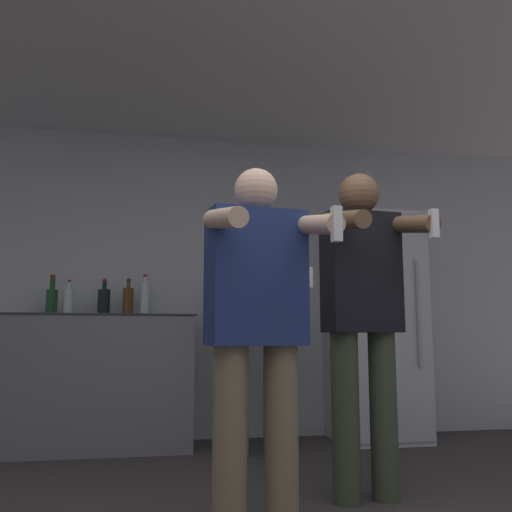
# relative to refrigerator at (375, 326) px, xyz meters

# --- Properties ---
(wall_back) EXTENTS (7.00, 0.06, 2.55)m
(wall_back) POSITION_rel_refrigerator_xyz_m (-1.33, 0.36, 0.35)
(wall_back) COLOR #B2B7BC
(wall_back) RESTS_ON ground_plane
(ceiling_slab) EXTENTS (7.00, 3.60, 0.05)m
(ceiling_slab) POSITION_rel_refrigerator_xyz_m (-1.33, -1.21, 1.65)
(ceiling_slab) COLOR silver
(ceiling_slab) RESTS_ON wall_back
(refrigerator) EXTENTS (0.70, 0.68, 1.84)m
(refrigerator) POSITION_rel_refrigerator_xyz_m (0.00, 0.00, 0.00)
(refrigerator) COLOR silver
(refrigerator) RESTS_ON ground_plane
(counter) EXTENTS (1.40, 0.64, 1.00)m
(counter) POSITION_rel_refrigerator_xyz_m (-2.20, 0.02, -0.42)
(counter) COLOR slate
(counter) RESTS_ON ground_plane
(bottle_amber_bourbon) EXTENTS (0.10, 0.10, 0.29)m
(bottle_amber_bourbon) POSITION_rel_refrigerator_xyz_m (-2.19, 0.11, 0.18)
(bottle_amber_bourbon) COLOR black
(bottle_amber_bourbon) RESTS_ON counter
(bottle_tall_gin) EXTENTS (0.08, 0.08, 0.27)m
(bottle_tall_gin) POSITION_rel_refrigerator_xyz_m (-2.46, 0.11, 0.18)
(bottle_tall_gin) COLOR silver
(bottle_tall_gin) RESTS_ON counter
(bottle_red_label) EXTENTS (0.08, 0.08, 0.29)m
(bottle_red_label) POSITION_rel_refrigerator_xyz_m (-2.01, 0.11, 0.19)
(bottle_red_label) COLOR #563314
(bottle_red_label) RESTS_ON counter
(bottle_brown_liquor) EXTENTS (0.08, 0.08, 0.33)m
(bottle_brown_liquor) POSITION_rel_refrigerator_xyz_m (-1.88, 0.11, 0.21)
(bottle_brown_liquor) COLOR silver
(bottle_brown_liquor) RESTS_ON counter
(bottle_dark_rum) EXTENTS (0.09, 0.09, 0.31)m
(bottle_dark_rum) POSITION_rel_refrigerator_xyz_m (-2.58, 0.11, 0.19)
(bottle_dark_rum) COLOR #194723
(bottle_dark_rum) RESTS_ON counter
(person_woman_foreground) EXTENTS (0.53, 0.55, 1.57)m
(person_woman_foreground) POSITION_rel_refrigerator_xyz_m (-1.40, -2.07, -0.03)
(person_woman_foreground) COLOR #75664C
(person_woman_foreground) RESTS_ON ground_plane
(person_man_side) EXTENTS (0.50, 0.55, 1.71)m
(person_man_side) POSITION_rel_refrigerator_xyz_m (-0.75, -1.64, 0.06)
(person_man_side) COLOR #38422D
(person_man_side) RESTS_ON ground_plane
(person_spectator_back) EXTENTS (0.58, 0.62, 1.58)m
(person_spectator_back) POSITION_rel_refrigerator_xyz_m (-1.07, -0.41, 0.05)
(person_spectator_back) COLOR #75664C
(person_spectator_back) RESTS_ON ground_plane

